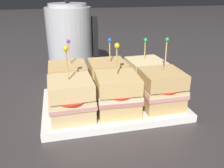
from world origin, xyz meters
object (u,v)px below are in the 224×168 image
object	(u,v)px
sandwich_front_center	(117,94)
sandwich_back_center	(109,77)
serving_platter	(112,104)
sandwich_front_left	(71,99)
kettle_steel	(70,40)
sandwich_front_right	(161,89)
sandwich_back_left	(68,81)
sandwich_back_right	(145,74)

from	to	relation	value
sandwich_front_center	sandwich_back_center	world-z (taller)	sandwich_front_center
serving_platter	sandwich_front_left	world-z (taller)	sandwich_front_left
sandwich_front_center	serving_platter	bearing A→B (deg)	90.04
sandwich_back_center	kettle_steel	world-z (taller)	kettle_steel
kettle_steel	sandwich_front_right	bearing A→B (deg)	-61.58
sandwich_back_center	sandwich_front_center	bearing A→B (deg)	-91.61
kettle_steel	sandwich_back_center	bearing A→B (deg)	-71.18
serving_platter	sandwich_back_left	size ratio (longest dim) A/B	2.28
sandwich_front_right	kettle_steel	distance (m)	0.41
sandwich_front_center	kettle_steel	size ratio (longest dim) A/B	0.63
sandwich_front_center	sandwich_back_right	distance (m)	0.16
sandwich_front_left	sandwich_front_right	bearing A→B (deg)	1.23
sandwich_front_left	sandwich_front_right	xyz separation A→B (m)	(0.22, 0.00, -0.00)
sandwich_back_right	serving_platter	bearing A→B (deg)	-152.40
sandwich_front_left	sandwich_front_center	world-z (taller)	sandwich_front_left
kettle_steel	sandwich_front_left	bearing A→B (deg)	-93.96
sandwich_front_right	sandwich_front_left	bearing A→B (deg)	-178.77
serving_platter	sandwich_front_left	distance (m)	0.13
sandwich_front_left	serving_platter	bearing A→B (deg)	28.21
sandwich_back_right	sandwich_front_left	bearing A→B (deg)	-152.10
sandwich_back_left	sandwich_back_right	bearing A→B (deg)	1.23
sandwich_back_center	sandwich_back_right	size ratio (longest dim) A/B	1.05
serving_platter	sandwich_front_center	xyz separation A→B (m)	(0.00, -0.06, 0.05)
sandwich_back_left	sandwich_back_center	distance (m)	0.11
serving_platter	sandwich_front_left	xyz separation A→B (m)	(-0.11, -0.06, 0.05)
sandwich_back_left	sandwich_front_center	bearing A→B (deg)	-45.47
sandwich_front_left	sandwich_front_center	distance (m)	0.11
sandwich_front_center	sandwich_back_left	bearing A→B (deg)	134.53
sandwich_front_left	sandwich_back_right	size ratio (longest dim) A/B	1.12
sandwich_front_left	sandwich_back_center	distance (m)	0.16
sandwich_front_right	sandwich_back_right	world-z (taller)	sandwich_front_right
sandwich_front_center	sandwich_back_center	bearing A→B (deg)	88.39
sandwich_front_center	sandwich_back_center	size ratio (longest dim) A/B	1.06
sandwich_back_center	serving_platter	bearing A→B (deg)	-93.28
serving_platter	sandwich_front_center	size ratio (longest dim) A/B	2.15
sandwich_front_left	kettle_steel	distance (m)	0.37
sandwich_front_left	sandwich_back_center	bearing A→B (deg)	45.53
sandwich_front_center	sandwich_back_center	distance (m)	0.11
sandwich_back_right	sandwich_back_left	bearing A→B (deg)	-178.77
sandwich_front_center	sandwich_front_right	bearing A→B (deg)	1.38
serving_platter	sandwich_back_right	bearing A→B (deg)	27.60
sandwich_back_left	kettle_steel	bearing A→B (deg)	84.32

